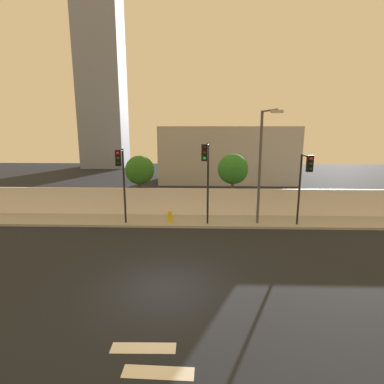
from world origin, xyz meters
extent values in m
plane|color=black|center=(0.00, 0.00, 0.00)|extent=(80.00, 80.00, 0.00)
cube|color=#9B9B9B|center=(0.00, 8.20, 0.07)|extent=(36.00, 2.40, 0.15)
cube|color=silver|center=(0.00, 9.49, 1.05)|extent=(36.00, 0.18, 1.80)
cube|color=silver|center=(0.27, -4.10, 0.00)|extent=(1.81, 0.49, 0.01)
cube|color=silver|center=(-0.26, -3.25, 0.00)|extent=(1.81, 0.48, 0.01)
cylinder|color=black|center=(7.15, 7.55, 2.31)|extent=(0.12, 0.12, 4.33)
cylinder|color=black|center=(7.17, 6.90, 4.38)|extent=(0.12, 1.31, 0.08)
cube|color=black|center=(7.19, 6.24, 4.03)|extent=(0.35, 0.21, 0.90)
sphere|color=red|center=(7.19, 6.12, 4.30)|extent=(0.18, 0.18, 0.18)
sphere|color=#33260A|center=(7.19, 6.12, 4.02)|extent=(0.18, 0.18, 0.18)
sphere|color=black|center=(7.19, 6.12, 3.74)|extent=(0.18, 0.18, 0.18)
cylinder|color=black|center=(1.69, 7.55, 2.61)|extent=(0.12, 0.12, 4.93)
cylinder|color=black|center=(1.58, 6.76, 4.98)|extent=(0.30, 1.59, 0.08)
cube|color=black|center=(1.47, 5.97, 4.63)|extent=(0.36, 0.24, 0.90)
sphere|color=black|center=(1.45, 5.85, 4.90)|extent=(0.18, 0.18, 0.18)
sphere|color=#33260A|center=(1.45, 5.85, 4.62)|extent=(0.18, 0.18, 0.18)
sphere|color=#19F24C|center=(1.45, 5.85, 4.34)|extent=(0.18, 0.18, 0.18)
cylinder|color=black|center=(-3.39, 7.55, 2.43)|extent=(0.12, 0.12, 4.57)
cylinder|color=black|center=(-3.39, 7.07, 4.62)|extent=(0.08, 0.96, 0.08)
cube|color=black|center=(-3.39, 6.59, 4.27)|extent=(0.34, 0.20, 0.90)
sphere|color=red|center=(-3.39, 6.47, 4.54)|extent=(0.18, 0.18, 0.18)
sphere|color=#33260A|center=(-3.39, 6.47, 4.26)|extent=(0.18, 0.18, 0.18)
sphere|color=black|center=(-3.39, 6.47, 3.98)|extent=(0.18, 0.18, 0.18)
cylinder|color=#4C4C51|center=(4.77, 7.75, 3.53)|extent=(0.16, 0.16, 6.75)
cylinder|color=#4C4C51|center=(4.95, 6.72, 6.85)|extent=(0.46, 2.08, 0.10)
cube|color=beige|center=(5.13, 5.69, 6.75)|extent=(0.63, 0.34, 0.16)
cylinder|color=gold|center=(-0.63, 7.61, 0.46)|extent=(0.24, 0.24, 0.61)
sphere|color=gold|center=(-0.63, 7.61, 0.80)|extent=(0.26, 0.26, 0.26)
cylinder|color=gold|center=(-0.80, 7.61, 0.49)|extent=(0.10, 0.09, 0.09)
cylinder|color=gold|center=(-0.46, 7.61, 0.49)|extent=(0.10, 0.09, 0.09)
cylinder|color=brown|center=(-3.03, 10.58, 1.23)|extent=(0.16, 0.16, 2.46)
sphere|color=#2A671F|center=(-3.03, 10.58, 3.02)|extent=(2.03, 2.03, 2.03)
cylinder|color=brown|center=(3.46, 10.58, 1.27)|extent=(0.22, 0.22, 2.54)
sphere|color=#2A7727|center=(3.46, 10.58, 3.13)|extent=(2.11, 2.11, 2.11)
cube|color=#A5A5A5|center=(4.09, 23.49, 3.01)|extent=(14.59, 6.00, 6.03)
cube|color=gray|center=(-13.19, 35.49, 12.72)|extent=(6.16, 5.00, 25.45)
camera|label=1|loc=(1.32, -10.62, 6.00)|focal=28.77mm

